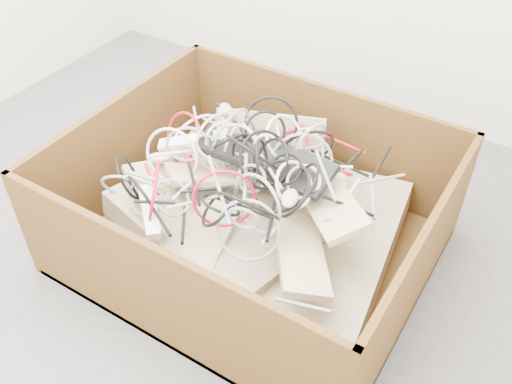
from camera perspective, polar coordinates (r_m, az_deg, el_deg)
The scene contains 8 objects.
ground at distance 2.39m, azimuth -9.18°, elevation -6.22°, with size 3.00×3.00×0.00m, color #4C4B4E.
cardboard_box at distance 2.30m, azimuth -0.70°, elevation -3.35°, with size 1.33×1.11×0.52m.
keyboard_pile at distance 2.21m, azimuth -0.45°, elevation 0.40°, with size 1.09×0.96×0.32m.
mice_scatter at distance 2.17m, azimuth -2.25°, elevation 2.03°, with size 0.77×0.68×0.19m.
power_strip_left at distance 2.31m, azimuth -6.17°, elevation 4.98°, with size 0.29×0.05×0.04m, color white.
power_strip_right at distance 2.08m, azimuth -10.58°, elevation -1.56°, with size 0.26×0.05×0.04m, color white.
vga_plug at distance 1.97m, azimuth 9.61°, elevation -3.56°, with size 0.04×0.04×0.02m, color #0C38C0.
cable_tangle at distance 2.14m, azimuth -2.12°, elevation 2.68°, with size 1.05×0.90×0.42m.
Camera 1 is at (1.17, -1.15, 1.74)m, focal length 40.37 mm.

